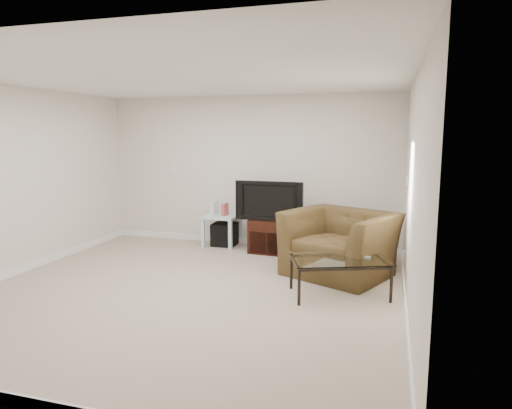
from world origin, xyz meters
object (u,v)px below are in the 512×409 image
(television, at_px, (271,200))
(subwoofer, at_px, (225,234))
(tv_stand, at_px, (271,236))
(coffee_table, at_px, (339,277))
(recliner, at_px, (340,233))
(side_table, at_px, (222,230))

(television, height_order, subwoofer, television)
(tv_stand, distance_m, television, 0.58)
(tv_stand, bearing_deg, coffee_table, -49.51)
(tv_stand, relative_size, coffee_table, 0.58)
(recliner, bearing_deg, side_table, 177.27)
(coffee_table, bearing_deg, tv_stand, 126.92)
(recliner, height_order, coffee_table, recliner)
(recliner, bearing_deg, subwoofer, 176.44)
(side_table, distance_m, coffee_table, 2.88)
(tv_stand, height_order, television, television)
(side_table, bearing_deg, tv_stand, -14.14)
(tv_stand, xyz_separation_m, coffee_table, (1.25, -1.67, -0.05))
(side_table, bearing_deg, recliner, -27.43)
(television, height_order, coffee_table, television)
(television, height_order, recliner, television)
(television, bearing_deg, side_table, 165.04)
(television, distance_m, coffee_table, 2.16)
(side_table, xyz_separation_m, coffee_table, (2.17, -1.90, -0.04))
(tv_stand, height_order, subwoofer, tv_stand)
(television, xyz_separation_m, recliner, (1.17, -0.82, -0.28))
(coffee_table, bearing_deg, television, 127.40)
(tv_stand, bearing_deg, side_table, 169.43)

